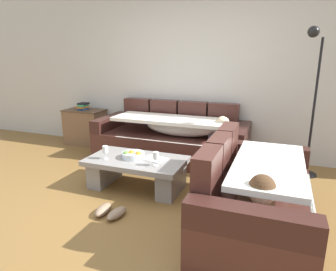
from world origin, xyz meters
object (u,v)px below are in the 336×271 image
object	(u,v)px
side_cabinet	(85,127)
floor_lamp	(311,94)
coffee_table	(137,169)
open_magazine	(155,159)
couch_near_window	(255,197)
couch_along_wall	(173,139)
pair_of_shoes	(110,211)
wine_glass_near_left	(105,150)
book_stack_on_cabinet	(83,106)
wine_glass_near_right	(156,156)
fruit_bowl	(133,155)

from	to	relation	value
side_cabinet	floor_lamp	xyz separation A→B (m)	(3.69, -0.22, 0.80)
coffee_table	open_magazine	size ratio (longest dim) A/B	4.29
couch_near_window	coffee_table	xyz separation A→B (m)	(-1.46, 0.44, -0.10)
couch_along_wall	pair_of_shoes	size ratio (longest dim) A/B	7.34
wine_glass_near_left	coffee_table	bearing A→B (deg)	22.69
couch_along_wall	wine_glass_near_left	world-z (taller)	couch_along_wall
side_cabinet	wine_glass_near_left	bearing A→B (deg)	-47.36
wine_glass_near_left	open_magazine	xyz separation A→B (m)	(0.56, 0.21, -0.11)
couch_near_window	book_stack_on_cabinet	size ratio (longest dim) A/B	7.86
wine_glass_near_right	book_stack_on_cabinet	bearing A→B (deg)	143.91
fruit_bowl	couch_near_window	bearing A→B (deg)	-16.55
coffee_table	open_magazine	xyz separation A→B (m)	(0.22, 0.06, 0.15)
couch_near_window	side_cabinet	bearing A→B (deg)	60.40
open_magazine	book_stack_on_cabinet	size ratio (longest dim) A/B	1.25
couch_near_window	side_cabinet	world-z (taller)	couch_near_window
pair_of_shoes	couch_near_window	bearing A→B (deg)	11.15
book_stack_on_cabinet	floor_lamp	world-z (taller)	floor_lamp
side_cabinet	book_stack_on_cabinet	bearing A→B (deg)	174.04
book_stack_on_cabinet	wine_glass_near_right	bearing A→B (deg)	-36.09
couch_along_wall	fruit_bowl	size ratio (longest dim) A/B	8.37
open_magazine	floor_lamp	size ratio (longest dim) A/B	0.14
coffee_table	wine_glass_near_left	size ratio (longest dim) A/B	7.23
wine_glass_near_left	wine_glass_near_right	distance (m)	0.66
coffee_table	wine_glass_near_right	distance (m)	0.43
fruit_bowl	side_cabinet	xyz separation A→B (m)	(-1.70, 1.37, -0.10)
wine_glass_near_left	floor_lamp	xyz separation A→B (m)	(2.29, 1.30, 0.62)
fruit_bowl	wine_glass_near_left	bearing A→B (deg)	-152.89
fruit_bowl	side_cabinet	distance (m)	2.18
side_cabinet	pair_of_shoes	bearing A→B (deg)	-49.48
book_stack_on_cabinet	fruit_bowl	bearing A→B (deg)	-38.69
couch_near_window	side_cabinet	size ratio (longest dim) A/B	2.44
wine_glass_near_left	wine_glass_near_right	bearing A→B (deg)	0.47
side_cabinet	open_magazine	bearing A→B (deg)	-33.85
couch_along_wall	floor_lamp	bearing A→B (deg)	0.16
couch_along_wall	book_stack_on_cabinet	xyz separation A→B (m)	(-1.83, 0.23, 0.37)
floor_lamp	book_stack_on_cabinet	bearing A→B (deg)	176.57
wine_glass_near_right	fruit_bowl	bearing A→B (deg)	158.50
floor_lamp	pair_of_shoes	world-z (taller)	floor_lamp
coffee_table	wine_glass_near_right	xyz separation A→B (m)	(0.32, -0.14, 0.26)
open_magazine	wine_glass_near_left	bearing A→B (deg)	-146.00
open_magazine	floor_lamp	bearing A→B (deg)	46.23
open_magazine	pair_of_shoes	world-z (taller)	open_magazine
wine_glass_near_left	pair_of_shoes	distance (m)	0.83
couch_near_window	pair_of_shoes	xyz separation A→B (m)	(-1.41, -0.28, -0.29)
couch_near_window	fruit_bowl	size ratio (longest dim) A/B	6.27
fruit_bowl	floor_lamp	size ratio (longest dim) A/B	0.14
fruit_bowl	pair_of_shoes	xyz separation A→B (m)	(0.10, -0.73, -0.38)
coffee_table	wine_glass_near_right	bearing A→B (deg)	-23.37
wine_glass_near_right	book_stack_on_cabinet	world-z (taller)	book_stack_on_cabinet
side_cabinet	couch_along_wall	bearing A→B (deg)	-7.13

